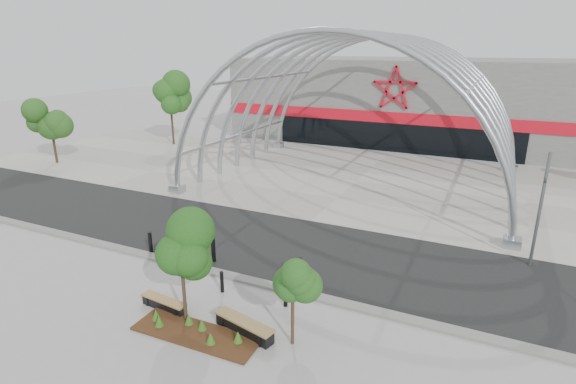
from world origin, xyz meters
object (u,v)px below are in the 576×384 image
(bench_0, at_px, (164,304))
(signal_pole, at_px, (540,208))
(bench_1, at_px, (244,327))
(street_tree_1, at_px, (293,279))
(bollard_2, at_px, (222,282))
(street_tree_0, at_px, (180,248))

(bench_0, bearing_deg, signal_pole, 38.12)
(bench_1, bearing_deg, signal_pole, 47.43)
(signal_pole, height_order, bench_1, signal_pole)
(street_tree_1, bearing_deg, bench_1, -173.02)
(signal_pole, distance_m, bench_1, 13.37)
(signal_pole, bearing_deg, bollard_2, -145.03)
(bench_0, bearing_deg, street_tree_0, -14.39)
(signal_pole, bearing_deg, street_tree_1, -127.24)
(street_tree_1, distance_m, bench_1, 2.71)
(street_tree_0, bearing_deg, bollard_2, 89.16)
(signal_pole, xyz_separation_m, bollard_2, (-11.05, -7.73, -2.24))
(street_tree_0, xyz_separation_m, bollard_2, (0.03, 2.25, -2.39))
(bollard_2, bearing_deg, bench_0, -123.16)
(street_tree_1, xyz_separation_m, bench_1, (-1.69, -0.21, -2.11))
(street_tree_1, xyz_separation_m, bench_0, (-5.11, -0.19, -2.15))
(street_tree_1, distance_m, bollard_2, 4.64)
(street_tree_0, height_order, bench_0, street_tree_0)
(signal_pole, height_order, street_tree_1, signal_pole)
(bench_0, distance_m, bollard_2, 2.32)
(bollard_2, bearing_deg, street_tree_1, -24.32)
(street_tree_1, bearing_deg, street_tree_0, -172.62)
(bench_0, height_order, bench_1, bench_1)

